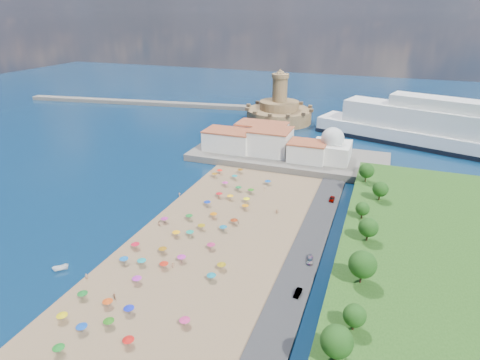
% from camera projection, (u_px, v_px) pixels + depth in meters
% --- Properties ---
extents(ground, '(700.00, 700.00, 0.00)m').
position_uv_depth(ground, '(201.00, 230.00, 127.48)').
color(ground, '#071938').
rests_on(ground, ground).
extents(terrace, '(90.00, 36.00, 3.00)m').
position_uv_depth(terrace, '(288.00, 157.00, 186.69)').
color(terrace, '#59544C').
rests_on(terrace, ground).
extents(jetty, '(18.00, 70.00, 2.40)m').
position_uv_depth(jetty, '(265.00, 133.00, 224.02)').
color(jetty, '#59544C').
rests_on(jetty, ground).
extents(breakwater, '(199.03, 34.77, 2.60)m').
position_uv_depth(breakwater, '(155.00, 103.00, 294.06)').
color(breakwater, '#59544C').
rests_on(breakwater, ground).
extents(waterfront_buildings, '(57.00, 29.00, 11.00)m').
position_uv_depth(waterfront_buildings, '(262.00, 140.00, 188.90)').
color(waterfront_buildings, silver).
rests_on(waterfront_buildings, terrace).
extents(domed_building, '(16.00, 16.00, 15.00)m').
position_uv_depth(domed_building, '(332.00, 147.00, 175.65)').
color(domed_building, silver).
rests_on(domed_building, terrace).
extents(fortress, '(40.00, 40.00, 32.40)m').
position_uv_depth(fortress, '(279.00, 111.00, 247.76)').
color(fortress, '#96714B').
rests_on(fortress, ground).
extents(cruise_ship, '(140.65, 60.95, 30.73)m').
position_uv_depth(cruise_ship, '(456.00, 133.00, 195.66)').
color(cruise_ship, black).
rests_on(cruise_ship, ground).
extents(beach_parasols, '(30.53, 117.42, 2.20)m').
position_uv_depth(beach_parasols, '(183.00, 240.00, 117.79)').
color(beach_parasols, gray).
rests_on(beach_parasols, beach).
extents(beachgoers, '(39.05, 88.71, 1.88)m').
position_uv_depth(beachgoers, '(197.00, 232.00, 124.31)').
color(beachgoers, tan).
rests_on(beachgoers, beach).
extents(moored_boats, '(5.29, 27.50, 1.62)m').
position_uv_depth(moored_boats, '(30.00, 294.00, 97.72)').
color(moored_boats, white).
rests_on(moored_boats, ground).
extents(parked_cars, '(2.29, 84.13, 1.45)m').
position_uv_depth(parked_cars, '(312.00, 253.00, 113.06)').
color(parked_cars, gray).
rests_on(parked_cars, promenade).
extents(hillside_trees, '(14.12, 110.85, 8.26)m').
position_uv_depth(hillside_trees, '(360.00, 244.00, 100.82)').
color(hillside_trees, '#382314').
rests_on(hillside_trees, hillside).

